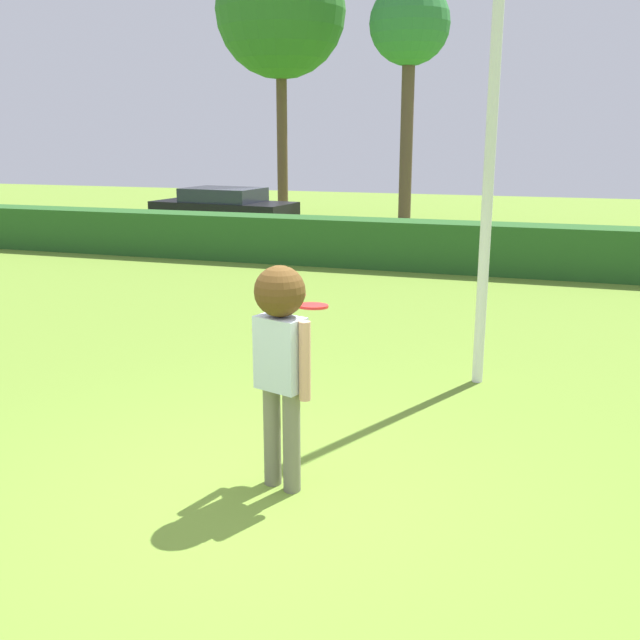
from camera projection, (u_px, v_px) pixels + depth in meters
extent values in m
plane|color=olive|center=(266.00, 495.00, 5.71)|extent=(60.00, 60.00, 0.00)
cylinder|color=slate|center=(272.00, 435.00, 5.80)|extent=(0.14, 0.14, 0.84)
cylinder|color=slate|center=(292.00, 441.00, 5.69)|extent=(0.14, 0.14, 0.84)
cube|color=silver|center=(281.00, 353.00, 5.57)|extent=(0.43, 0.33, 0.58)
cylinder|color=tan|center=(280.00, 312.00, 5.86)|extent=(0.28, 0.61, 0.30)
cylinder|color=tan|center=(305.00, 361.00, 5.44)|extent=(0.09, 0.09, 0.62)
sphere|color=tan|center=(280.00, 295.00, 5.45)|extent=(0.22, 0.22, 0.22)
sphere|color=#503516|center=(280.00, 291.00, 5.45)|extent=(0.39, 0.39, 0.39)
cylinder|color=red|center=(313.00, 306.00, 5.98)|extent=(0.26, 0.26, 0.04)
cylinder|color=silver|center=(490.00, 160.00, 7.72)|extent=(0.12, 0.12, 5.00)
cube|color=#265821|center=(449.00, 247.00, 15.01)|extent=(28.16, 0.90, 1.01)
cube|color=black|center=(224.00, 211.00, 21.30)|extent=(4.37, 2.18, 0.55)
cube|color=#2D333D|center=(223.00, 195.00, 21.18)|extent=(2.37, 1.81, 0.40)
cylinder|color=black|center=(281.00, 220.00, 21.53)|extent=(0.61, 0.17, 0.60)
cylinder|color=black|center=(253.00, 226.00, 20.03)|extent=(0.61, 0.17, 0.60)
cylinder|color=black|center=(199.00, 215.00, 22.71)|extent=(0.61, 0.17, 0.60)
cylinder|color=black|center=(166.00, 221.00, 21.21)|extent=(0.61, 0.17, 0.60)
cylinder|color=brown|center=(406.00, 139.00, 22.55)|extent=(0.40, 0.40, 5.27)
sphere|color=#317D3A|center=(410.00, 23.00, 21.71)|extent=(2.45, 2.45, 2.45)
cylinder|color=brown|center=(282.00, 136.00, 24.65)|extent=(0.36, 0.36, 5.41)
sphere|color=#2E7026|center=(281.00, 11.00, 23.65)|extent=(4.29, 4.29, 4.29)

